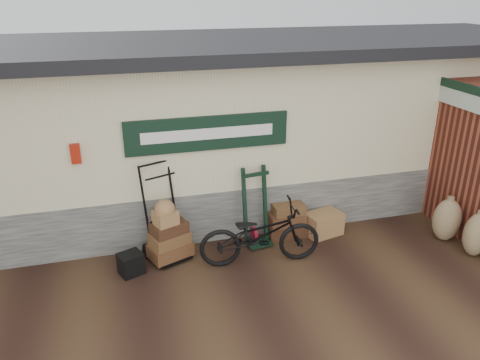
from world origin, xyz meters
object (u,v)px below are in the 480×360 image
at_px(porter_trolley, 163,211).
at_px(black_trunk, 131,264).
at_px(green_barrow, 256,207).
at_px(wicker_hamper, 323,224).
at_px(bicycle, 260,231).
at_px(suitcase_stack, 286,220).

relative_size(porter_trolley, black_trunk, 4.65).
distance_m(porter_trolley, black_trunk, 0.93).
relative_size(green_barrow, wicker_hamper, 2.14).
height_order(porter_trolley, black_trunk, porter_trolley).
bearing_deg(bicycle, wicker_hamper, -61.19).
distance_m(porter_trolley, bicycle, 1.57).
xyz_separation_m(porter_trolley, bicycle, (1.43, -0.61, -0.24)).
height_order(green_barrow, wicker_hamper, green_barrow).
xyz_separation_m(wicker_hamper, black_trunk, (-3.36, -0.36, -0.03)).
xyz_separation_m(suitcase_stack, wicker_hamper, (0.65, -0.14, -0.10)).
distance_m(green_barrow, suitcase_stack, 0.70).
relative_size(porter_trolley, wicker_hamper, 2.54).
relative_size(porter_trolley, green_barrow, 1.19).
distance_m(black_trunk, bicycle, 2.04).
bearing_deg(green_barrow, bicycle, -108.76).
bearing_deg(suitcase_stack, green_barrow, -171.21).
relative_size(black_trunk, bicycle, 0.18).
bearing_deg(porter_trolley, green_barrow, -20.99).
height_order(suitcase_stack, wicker_hamper, suitcase_stack).
xyz_separation_m(green_barrow, wicker_hamper, (1.24, -0.05, -0.47)).
bearing_deg(black_trunk, suitcase_stack, 10.48).
height_order(green_barrow, suitcase_stack, green_barrow).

